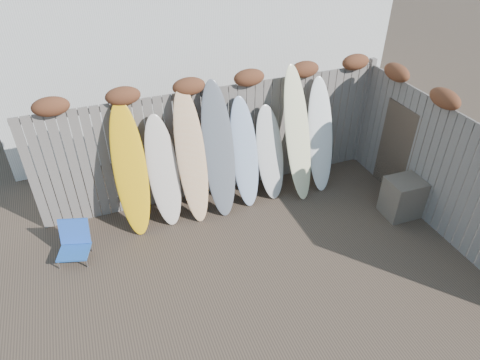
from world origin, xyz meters
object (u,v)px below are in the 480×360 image
object	(u,v)px
wooden_crate	(403,197)
lattice_panel	(401,153)
beach_chair	(74,242)
surfboard_0	(130,171)

from	to	relation	value
wooden_crate	lattice_panel	bearing A→B (deg)	62.73
lattice_panel	wooden_crate	bearing A→B (deg)	-118.89
beach_chair	lattice_panel	size ratio (longest dim) A/B	0.36
wooden_crate	surfboard_0	distance (m)	4.48
wooden_crate	lattice_panel	size ratio (longest dim) A/B	0.42
wooden_crate	surfboard_0	xyz separation A→B (m)	(-4.21, 1.35, 0.70)
wooden_crate	beach_chair	bearing A→B (deg)	169.97
wooden_crate	lattice_panel	distance (m)	0.80
surfboard_0	beach_chair	bearing A→B (deg)	-152.47
surfboard_0	wooden_crate	bearing A→B (deg)	-13.18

